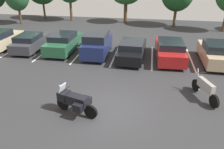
% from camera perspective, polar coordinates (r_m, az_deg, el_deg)
% --- Properties ---
extents(ground, '(44.00, 44.00, 0.10)m').
position_cam_1_polar(ground, '(10.82, -1.11, -9.17)').
color(ground, '#2D2D30').
extents(motorcycle_touring, '(2.16, 1.14, 1.40)m').
position_cam_1_polar(motorcycle_touring, '(10.30, -9.78, -6.79)').
color(motorcycle_touring, black).
rests_on(motorcycle_touring, ground).
extents(motorcycle_second, '(0.99, 2.24, 1.33)m').
position_cam_1_polar(motorcycle_second, '(12.30, 23.10, -3.35)').
color(motorcycle_second, black).
rests_on(motorcycle_second, ground).
extents(parking_stripes, '(23.25, 4.90, 0.01)m').
position_cam_1_polar(parking_stripes, '(17.37, 0.81, 5.03)').
color(parking_stripes, silver).
rests_on(parking_stripes, ground).
extents(car_charcoal, '(1.96, 4.47, 1.36)m').
position_cam_1_polar(car_charcoal, '(19.72, -20.40, 8.03)').
color(car_charcoal, '#38383D').
rests_on(car_charcoal, ground).
extents(car_green, '(1.92, 4.58, 1.49)m').
position_cam_1_polar(car_green, '(18.52, -12.47, 8.18)').
color(car_green, '#235638').
rests_on(car_green, ground).
extents(car_navy, '(1.86, 4.28, 1.84)m').
position_cam_1_polar(car_navy, '(17.22, -3.88, 8.01)').
color(car_navy, navy).
rests_on(car_navy, ground).
extents(car_black, '(1.97, 4.74, 1.38)m').
position_cam_1_polar(car_black, '(16.67, 5.26, 6.51)').
color(car_black, black).
rests_on(car_black, ground).
extents(car_red, '(2.07, 4.77, 1.49)m').
position_cam_1_polar(car_red, '(16.89, 14.81, 6.19)').
color(car_red, maroon).
rests_on(car_red, ground).
extents(car_tan, '(1.91, 4.36, 1.58)m').
position_cam_1_polar(car_tan, '(17.27, 25.41, 5.07)').
color(car_tan, tan).
rests_on(car_tan, ground).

